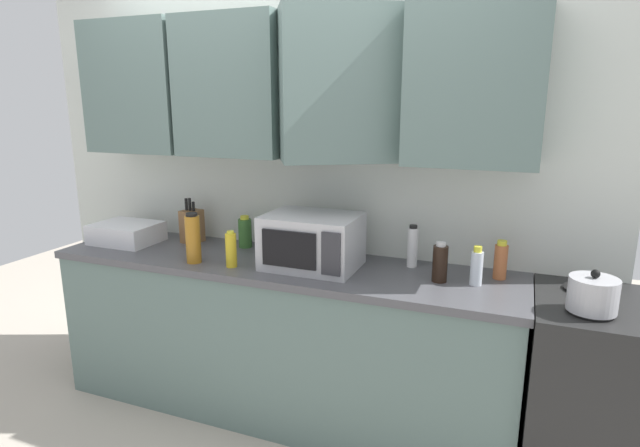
% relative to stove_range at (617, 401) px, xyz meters
% --- Properties ---
extents(wall_back_with_cabinets, '(3.46, 0.59, 2.60)m').
position_rel_stove_range_xyz_m(wall_back_with_cabinets, '(-1.68, 0.25, 1.13)').
color(wall_back_with_cabinets, silver).
rests_on(wall_back_with_cabinets, ground_plane).
extents(counter_run, '(2.59, 0.63, 0.90)m').
position_rel_stove_range_xyz_m(counter_run, '(-1.68, 0.02, -0.00)').
color(counter_run, slate).
rests_on(counter_run, ground_plane).
extents(stove_range, '(0.76, 0.64, 0.91)m').
position_rel_stove_range_xyz_m(stove_range, '(0.00, 0.00, 0.00)').
color(stove_range, black).
rests_on(stove_range, ground_plane).
extents(kettle, '(0.19, 0.19, 0.18)m').
position_rel_stove_range_xyz_m(kettle, '(-0.17, -0.14, 0.53)').
color(kettle, '#B2B2B7').
rests_on(kettle, stove_range).
extents(microwave, '(0.48, 0.37, 0.28)m').
position_rel_stove_range_xyz_m(microwave, '(-1.47, -0.00, 0.59)').
color(microwave, '#B7B7BC').
rests_on(microwave, counter_run).
extents(dish_rack, '(0.38, 0.30, 0.12)m').
position_rel_stove_range_xyz_m(dish_rack, '(-2.72, 0.02, 0.51)').
color(dish_rack, silver).
rests_on(dish_rack, counter_run).
extents(knife_block, '(0.12, 0.14, 0.28)m').
position_rel_stove_range_xyz_m(knife_block, '(-2.34, 0.18, 0.55)').
color(knife_block, brown).
rests_on(knife_block, counter_run).
extents(bottle_soy_dark, '(0.07, 0.07, 0.20)m').
position_rel_stove_range_xyz_m(bottle_soy_dark, '(-0.81, 0.02, 0.54)').
color(bottle_soy_dark, black).
rests_on(bottle_soy_dark, counter_run).
extents(bottle_clear_tall, '(0.06, 0.06, 0.19)m').
position_rel_stove_range_xyz_m(bottle_clear_tall, '(-0.64, 0.03, 0.54)').
color(bottle_clear_tall, silver).
rests_on(bottle_clear_tall, counter_run).
extents(bottle_yellow_mustard, '(0.06, 0.06, 0.19)m').
position_rel_stove_range_xyz_m(bottle_yellow_mustard, '(-1.86, -0.16, 0.54)').
color(bottle_yellow_mustard, gold).
rests_on(bottle_yellow_mustard, counter_run).
extents(bottle_spice_jar, '(0.06, 0.06, 0.19)m').
position_rel_stove_range_xyz_m(bottle_spice_jar, '(-0.54, 0.17, 0.54)').
color(bottle_spice_jar, '#BC6638').
rests_on(bottle_spice_jar, counter_run).
extents(bottle_amber_vinegar, '(0.08, 0.08, 0.27)m').
position_rel_stove_range_xyz_m(bottle_amber_vinegar, '(-2.09, -0.17, 0.58)').
color(bottle_amber_vinegar, '#AD701E').
rests_on(bottle_amber_vinegar, counter_run).
extents(bottle_white_jar, '(0.05, 0.05, 0.22)m').
position_rel_stove_range_xyz_m(bottle_white_jar, '(-0.98, 0.20, 0.56)').
color(bottle_white_jar, white).
rests_on(bottle_white_jar, counter_run).
extents(bottle_green_oil, '(0.08, 0.08, 0.19)m').
position_rel_stove_range_xyz_m(bottle_green_oil, '(-1.98, 0.20, 0.54)').
color(bottle_green_oil, '#386B2D').
rests_on(bottle_green_oil, counter_run).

